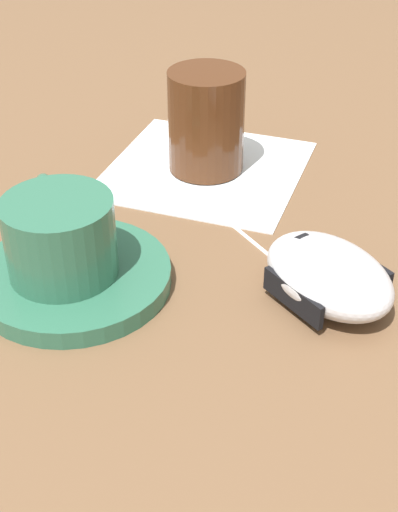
% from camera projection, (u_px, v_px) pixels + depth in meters
% --- Properties ---
extents(ground_plane, '(3.00, 3.00, 0.00)m').
position_uv_depth(ground_plane, '(179.00, 204.00, 0.60)').
color(ground_plane, brown).
extents(saucer, '(0.14, 0.14, 0.01)m').
position_uv_depth(saucer, '(74.00, 277.00, 0.50)').
color(saucer, '#2D664C').
rests_on(saucer, ground).
extents(coffee_cup, '(0.08, 0.09, 0.06)m').
position_uv_depth(coffee_cup, '(60.00, 235.00, 0.48)').
color(coffee_cup, '#2D664C').
rests_on(coffee_cup, saucer).
extents(computer_mouse, '(0.12, 0.11, 0.04)m').
position_uv_depth(computer_mouse, '(328.00, 275.00, 0.48)').
color(computer_mouse, silver).
rests_on(computer_mouse, ground).
extents(mouse_cable, '(0.18, 0.29, 0.00)m').
position_uv_depth(mouse_cable, '(190.00, 160.00, 0.66)').
color(mouse_cable, white).
rests_on(mouse_cable, ground).
extents(napkin_under_glass, '(0.17, 0.17, 0.00)m').
position_uv_depth(napkin_under_glass, '(209.00, 169.00, 0.64)').
color(napkin_under_glass, white).
rests_on(napkin_under_glass, ground).
extents(drinking_glass, '(0.07, 0.07, 0.09)m').
position_uv_depth(drinking_glass, '(211.00, 122.00, 0.62)').
color(drinking_glass, '#4C2814').
rests_on(drinking_glass, napkin_under_glass).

